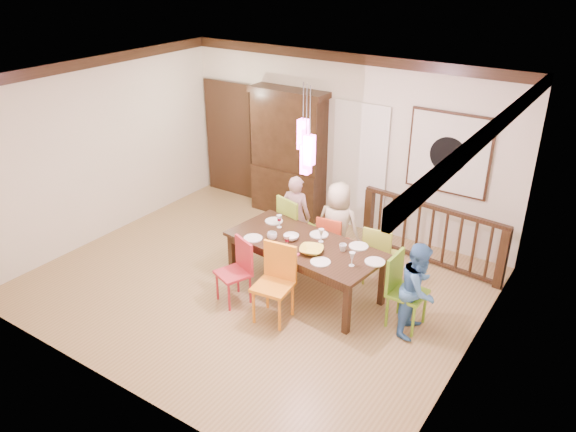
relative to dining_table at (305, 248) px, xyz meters
The scene contains 37 objects.
floor 0.98m from the dining_table, 160.13° to the right, with size 6.00×6.00×0.00m, color olive.
ceiling 2.35m from the dining_table, 160.13° to the right, with size 6.00×6.00×0.00m, color white.
wall_back 2.48m from the dining_table, 106.77° to the left, with size 6.00×6.00×0.00m, color silver.
wall_left 3.77m from the dining_table, behind, with size 5.00×5.00×0.00m, color silver.
wall_right 2.46m from the dining_table, ahead, with size 5.00×5.00×0.00m, color silver.
crown_molding 2.27m from the dining_table, 160.13° to the right, with size 6.00×5.00×0.16m, color black, non-canonical shape.
panel_door 3.81m from the dining_table, 144.40° to the left, with size 1.04×0.07×2.24m, color black.
white_doorway 2.28m from the dining_table, 98.44° to the left, with size 0.97×0.05×2.22m, color silver.
painting 2.65m from the dining_table, 63.17° to the left, with size 1.25×0.06×1.25m.
pendant_cluster 1.44m from the dining_table, 32.01° to the right, with size 0.27×0.21×1.14m.
dining_table is the anchor object (origin of this frame).
chair_far_left 1.02m from the dining_table, 128.33° to the left, with size 0.56×0.56×1.00m.
chair_far_mid 0.82m from the dining_table, 90.57° to the left, with size 0.43×0.43×0.85m.
chair_far_right 1.11m from the dining_table, 45.90° to the left, with size 0.45×0.45×0.91m.
chair_near_left 1.01m from the dining_table, 130.77° to the right, with size 0.52×0.52×0.89m.
chair_near_mid 0.79m from the dining_table, 88.07° to the right, with size 0.51×0.51×1.01m.
chair_end_right 1.50m from the dining_table, ahead, with size 0.45×0.45×0.97m.
china_hutch 2.66m from the dining_table, 128.43° to the left, with size 1.42×0.46×2.25m.
balustrade 2.07m from the dining_table, 55.63° to the left, with size 2.30×0.31×0.96m.
person_far_left 1.07m from the dining_table, 129.40° to the left, with size 0.47×0.31×1.30m, color #D19FAA.
person_far_mid 0.80m from the dining_table, 85.33° to the left, with size 0.67×0.43×1.36m, color #BAAD8C.
person_end_right 1.64m from the dining_table, ahead, with size 0.60×0.46×1.23m, color #437ABE.
serving_bowl 0.30m from the dining_table, 39.40° to the right, with size 0.31×0.31×0.08m, color yellow.
small_bowl 0.24m from the dining_table, behind, with size 0.22×0.22×0.07m, color white.
cup_left 0.47m from the dining_table, 159.23° to the right, with size 0.14×0.14×0.11m, color silver.
cup_right 0.55m from the dining_table, 10.49° to the left, with size 0.10×0.10×0.09m, color silver.
plate_far_left 0.80m from the dining_table, 156.78° to the left, with size 0.26×0.26×0.01m, color white.
plate_far_mid 0.32m from the dining_table, 82.75° to the left, with size 0.26×0.26×0.01m, color white.
plate_far_right 0.73m from the dining_table, 25.66° to the left, with size 0.26×0.26×0.01m, color white.
plate_near_left 0.72m from the dining_table, 156.65° to the right, with size 0.26×0.26×0.01m, color white.
plate_near_mid 0.56m from the dining_table, 36.66° to the right, with size 0.26×0.26×0.01m, color white.
plate_end_right 1.02m from the dining_table, ahead, with size 0.26×0.26×0.01m, color white.
wine_glass_a 0.62m from the dining_table, 160.01° to the left, with size 0.08×0.08×0.19m, color #590C19, non-canonical shape.
wine_glass_b 0.29m from the dining_table, 44.43° to the left, with size 0.08×0.08×0.19m, color silver, non-canonical shape.
wine_glass_c 0.33m from the dining_table, 114.89° to the right, with size 0.08×0.08×0.19m, color #590C19, non-canonical shape.
wine_glass_d 0.85m from the dining_table, 12.46° to the right, with size 0.08×0.08×0.19m, color silver, non-canonical shape.
napkin 0.38m from the dining_table, 85.75° to the right, with size 0.18×0.14×0.01m, color #D83359.
Camera 1 is at (4.19, -5.44, 4.35)m, focal length 35.00 mm.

